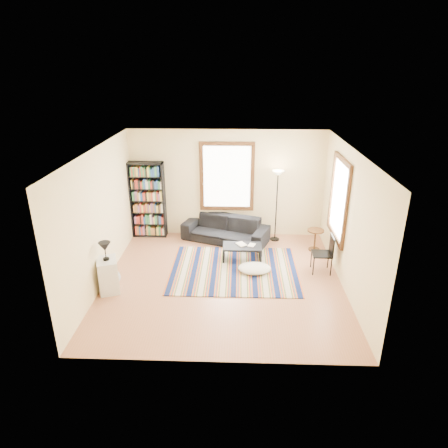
{
  "coord_description": "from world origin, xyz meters",
  "views": [
    {
      "loc": [
        0.3,
        -7.43,
        4.36
      ],
      "look_at": [
        0.0,
        0.5,
        1.1
      ],
      "focal_mm": 32.0,
      "sensor_mm": 36.0,
      "label": 1
    }
  ],
  "objects_px": {
    "floor_cushion": "(255,268)",
    "side_table": "(315,240)",
    "sofa": "(225,229)",
    "dog": "(112,273)",
    "white_cabinet": "(108,275)",
    "folding_chair": "(322,254)",
    "coffee_table": "(242,253)",
    "floor_lamp": "(276,206)",
    "bookshelf": "(148,200)"
  },
  "relations": [
    {
      "from": "floor_lamp",
      "to": "white_cabinet",
      "type": "relative_size",
      "value": 2.66
    },
    {
      "from": "bookshelf",
      "to": "coffee_table",
      "type": "height_order",
      "value": "bookshelf"
    },
    {
      "from": "bookshelf",
      "to": "coffee_table",
      "type": "relative_size",
      "value": 2.22
    },
    {
      "from": "folding_chair",
      "to": "dog",
      "type": "relative_size",
      "value": 1.65
    },
    {
      "from": "sofa",
      "to": "side_table",
      "type": "distance_m",
      "value": 2.27
    },
    {
      "from": "sofa",
      "to": "white_cabinet",
      "type": "distance_m",
      "value": 3.41
    },
    {
      "from": "dog",
      "to": "sofa",
      "type": "bearing_deg",
      "value": 53.23
    },
    {
      "from": "coffee_table",
      "to": "floor_lamp",
      "type": "xyz_separation_m",
      "value": [
        0.86,
        1.16,
        0.75
      ]
    },
    {
      "from": "floor_lamp",
      "to": "white_cabinet",
      "type": "xyz_separation_m",
      "value": [
        -3.57,
        -2.64,
        -0.58
      ]
    },
    {
      "from": "sofa",
      "to": "coffee_table",
      "type": "distance_m",
      "value": 1.15
    },
    {
      "from": "bookshelf",
      "to": "coffee_table",
      "type": "bearing_deg",
      "value": -28.38
    },
    {
      "from": "floor_cushion",
      "to": "white_cabinet",
      "type": "bearing_deg",
      "value": -163.59
    },
    {
      "from": "white_cabinet",
      "to": "floor_cushion",
      "type": "bearing_deg",
      "value": -3.56
    },
    {
      "from": "sofa",
      "to": "dog",
      "type": "bearing_deg",
      "value": -114.86
    },
    {
      "from": "floor_lamp",
      "to": "folding_chair",
      "type": "relative_size",
      "value": 2.16
    },
    {
      "from": "floor_cushion",
      "to": "dog",
      "type": "xyz_separation_m",
      "value": [
        -2.99,
        -0.64,
        0.17
      ]
    },
    {
      "from": "sofa",
      "to": "white_cabinet",
      "type": "height_order",
      "value": "white_cabinet"
    },
    {
      "from": "sofa",
      "to": "dog",
      "type": "distance_m",
      "value": 3.24
    },
    {
      "from": "sofa",
      "to": "bookshelf",
      "type": "height_order",
      "value": "bookshelf"
    },
    {
      "from": "floor_cushion",
      "to": "white_cabinet",
      "type": "xyz_separation_m",
      "value": [
        -2.98,
        -0.88,
        0.26
      ]
    },
    {
      "from": "side_table",
      "to": "folding_chair",
      "type": "relative_size",
      "value": 0.63
    },
    {
      "from": "coffee_table",
      "to": "white_cabinet",
      "type": "distance_m",
      "value": 3.09
    },
    {
      "from": "white_cabinet",
      "to": "dog",
      "type": "bearing_deg",
      "value": 71.58
    },
    {
      "from": "floor_cushion",
      "to": "side_table",
      "type": "bearing_deg",
      "value": 37.76
    },
    {
      "from": "floor_cushion",
      "to": "floor_lamp",
      "type": "bearing_deg",
      "value": 71.47
    },
    {
      "from": "sofa",
      "to": "white_cabinet",
      "type": "relative_size",
      "value": 3.12
    },
    {
      "from": "floor_lamp",
      "to": "side_table",
      "type": "xyz_separation_m",
      "value": [
        0.93,
        -0.58,
        -0.66
      ]
    },
    {
      "from": "bookshelf",
      "to": "folding_chair",
      "type": "xyz_separation_m",
      "value": [
        4.21,
        -1.84,
        -0.57
      ]
    },
    {
      "from": "floor_cushion",
      "to": "floor_lamp",
      "type": "xyz_separation_m",
      "value": [
        0.59,
        1.76,
        0.84
      ]
    },
    {
      "from": "bookshelf",
      "to": "folding_chair",
      "type": "bearing_deg",
      "value": -23.62
    },
    {
      "from": "sofa",
      "to": "coffee_table",
      "type": "relative_size",
      "value": 2.43
    },
    {
      "from": "sofa",
      "to": "floor_cushion",
      "type": "xyz_separation_m",
      "value": [
        0.7,
        -1.66,
        -0.23
      ]
    },
    {
      "from": "coffee_table",
      "to": "white_cabinet",
      "type": "bearing_deg",
      "value": -151.45
    },
    {
      "from": "dog",
      "to": "floor_cushion",
      "type": "bearing_deg",
      "value": 20.16
    },
    {
      "from": "sofa",
      "to": "dog",
      "type": "height_order",
      "value": "sofa"
    },
    {
      "from": "white_cabinet",
      "to": "dog",
      "type": "relative_size",
      "value": 1.34
    },
    {
      "from": "bookshelf",
      "to": "white_cabinet",
      "type": "distance_m",
      "value": 2.89
    },
    {
      "from": "coffee_table",
      "to": "floor_cushion",
      "type": "distance_m",
      "value": 0.66
    },
    {
      "from": "sofa",
      "to": "floor_lamp",
      "type": "bearing_deg",
      "value": 24.43
    },
    {
      "from": "side_table",
      "to": "bookshelf",
      "type": "bearing_deg",
      "value": 169.99
    },
    {
      "from": "white_cabinet",
      "to": "sofa",
      "type": "bearing_deg",
      "value": 28.09
    },
    {
      "from": "sofa",
      "to": "coffee_table",
      "type": "xyz_separation_m",
      "value": [
        0.43,
        -1.06,
        -0.14
      ]
    },
    {
      "from": "floor_cushion",
      "to": "folding_chair",
      "type": "relative_size",
      "value": 0.85
    },
    {
      "from": "folding_chair",
      "to": "coffee_table",
      "type": "bearing_deg",
      "value": 165.2
    },
    {
      "from": "sofa",
      "to": "floor_lamp",
      "type": "relative_size",
      "value": 1.18
    },
    {
      "from": "coffee_table",
      "to": "white_cabinet",
      "type": "height_order",
      "value": "white_cabinet"
    },
    {
      "from": "coffee_table",
      "to": "dog",
      "type": "bearing_deg",
      "value": -155.55
    },
    {
      "from": "side_table",
      "to": "dog",
      "type": "relative_size",
      "value": 1.04
    },
    {
      "from": "sofa",
      "to": "side_table",
      "type": "relative_size",
      "value": 4.05
    },
    {
      "from": "floor_cushion",
      "to": "floor_lamp",
      "type": "relative_size",
      "value": 0.39
    }
  ]
}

